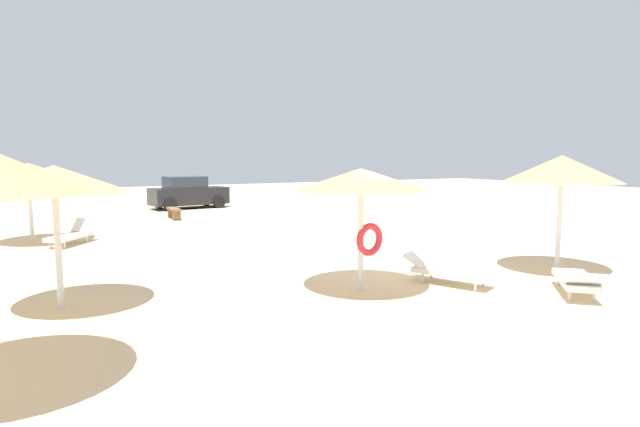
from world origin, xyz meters
The scene contains 10 objects.
ground_plane centered at (0.00, 0.00, 0.00)m, with size 80.00×80.00×0.00m, color beige.
parasol_1 centered at (-1.01, -0.73, 2.29)m, with size 2.77×2.77×2.55m.
parasol_2 centered at (4.21, -1.43, 2.48)m, with size 2.72×2.72×2.82m.
parasol_3 centered at (-7.23, 9.41, 2.30)m, with size 2.99×2.99×2.58m.
parasol_4 centered at (-6.59, 0.72, 2.38)m, with size 2.57×2.57×2.64m.
lounger_1 centered at (0.94, -1.16, 0.31)m, with size 1.37×2.01×0.63m.
lounger_2 centered at (2.65, -3.09, 0.31)m, with size 1.77×1.83×0.64m.
lounger_3 centered at (-6.11, 8.32, 0.32)m, with size 1.59×1.90×0.77m.
bench_0 centered at (-1.78, 13.58, 0.35)m, with size 0.44×1.51×0.49m.
parked_car centered at (-0.05, 18.15, 0.82)m, with size 4.20×2.42×1.72m.
Camera 1 is at (-6.69, -9.67, 2.79)m, focal length 28.97 mm.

